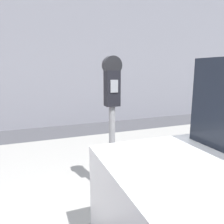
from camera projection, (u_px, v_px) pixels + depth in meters
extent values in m
cube|color=#9E9B96|center=(56.00, 170.00, 3.35)|extent=(24.00, 2.80, 0.11)
cube|color=gray|center=(35.00, 9.00, 5.59)|extent=(24.00, 0.30, 6.23)
cylinder|color=gray|center=(112.00, 153.00, 2.47)|extent=(0.07, 0.07, 1.08)
cube|color=black|center=(112.00, 88.00, 2.33)|extent=(0.15, 0.12, 0.38)
cube|color=gray|center=(114.00, 86.00, 2.26)|extent=(0.08, 0.01, 0.13)
cylinder|color=black|center=(112.00, 65.00, 2.28)|extent=(0.19, 0.10, 0.19)
cylinder|color=black|center=(184.00, 209.00, 2.02)|extent=(0.63, 0.23, 0.62)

